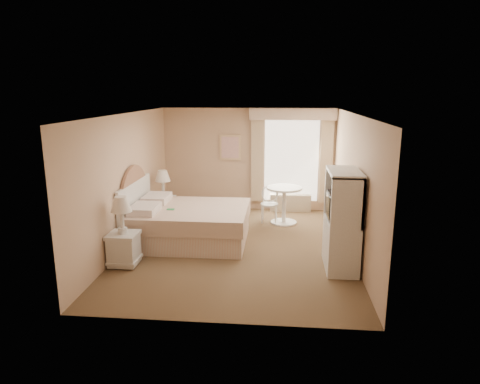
# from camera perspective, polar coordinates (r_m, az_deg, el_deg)

# --- Properties ---
(room) EXTENTS (4.21, 5.51, 2.51)m
(room) POSITION_cam_1_polar(r_m,az_deg,el_deg) (7.86, -0.32, 1.22)
(room) COLOR brown
(room) RESTS_ON ground
(window) EXTENTS (2.05, 0.22, 2.51)m
(window) POSITION_cam_1_polar(r_m,az_deg,el_deg) (10.43, 6.89, 4.64)
(window) COLOR white
(window) RESTS_ON room
(framed_art) EXTENTS (0.52, 0.04, 0.62)m
(framed_art) POSITION_cam_1_polar(r_m,az_deg,el_deg) (10.52, -1.32, 5.96)
(framed_art) COLOR #D7B284
(framed_art) RESTS_ON room
(bed) EXTENTS (2.32, 1.83, 1.62)m
(bed) POSITION_cam_1_polar(r_m,az_deg,el_deg) (8.48, -7.66, -4.03)
(bed) COLOR tan
(bed) RESTS_ON room
(nightstand_near) EXTENTS (0.49, 0.49, 1.19)m
(nightstand_near) POSITION_cam_1_polar(r_m,az_deg,el_deg) (7.52, -15.30, -6.21)
(nightstand_near) COLOR white
(nightstand_near) RESTS_ON room
(nightstand_far) EXTENTS (0.48, 0.48, 1.16)m
(nightstand_far) POSITION_cam_1_polar(r_m,az_deg,el_deg) (9.85, -10.14, -1.36)
(nightstand_far) COLOR white
(nightstand_far) RESTS_ON room
(round_table) EXTENTS (0.78, 0.78, 0.83)m
(round_table) POSITION_cam_1_polar(r_m,az_deg,el_deg) (9.56, 5.91, -0.96)
(round_table) COLOR silver
(round_table) RESTS_ON room
(cafe_chair) EXTENTS (0.41, 0.41, 0.82)m
(cafe_chair) POSITION_cam_1_polar(r_m,az_deg,el_deg) (9.69, 3.96, -1.21)
(cafe_chair) COLOR silver
(cafe_chair) RESTS_ON room
(armoire) EXTENTS (0.50, 1.00, 1.66)m
(armoire) POSITION_cam_1_polar(r_m,az_deg,el_deg) (7.29, 13.44, -4.72)
(armoire) COLOR white
(armoire) RESTS_ON room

